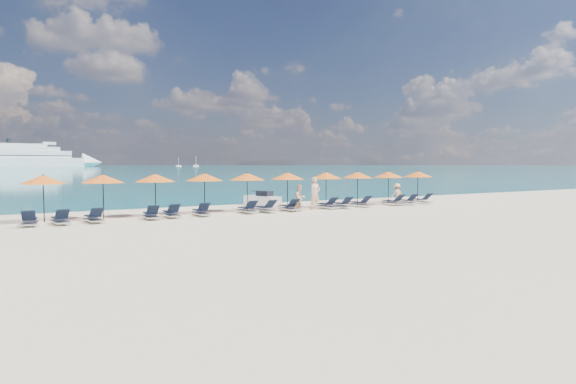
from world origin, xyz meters
TOP-DOWN VIEW (x-y plane):
  - ground at (0.00, 0.00)m, footprint 1400.00×1400.00m
  - sea at (0.00, 660.00)m, footprint 1600.00×1300.00m
  - cruise_ship at (13.43, 517.12)m, footprint 117.63×27.49m
  - sailboat_near at (149.90, 508.66)m, footprint 5.73×1.91m
  - sailboat_far at (173.16, 517.33)m, footprint 6.57×2.19m
  - jetski at (1.11, 8.29)m, footprint 1.67×2.85m
  - beachgoer_a at (2.52, 4.12)m, footprint 0.78×0.56m
  - beachgoer_b at (1.18, 3.66)m, footprint 0.81×0.54m
  - beachgoer_c at (9.11, 4.20)m, footprint 0.95×0.46m
  - umbrella_0 at (-11.93, 5.35)m, footprint 2.10×2.10m
  - umbrella_1 at (-9.31, 5.17)m, footprint 2.10×2.10m
  - umbrella_2 at (-6.70, 5.28)m, footprint 2.10×2.10m
  - umbrella_3 at (-3.95, 5.43)m, footprint 2.10×2.10m
  - umbrella_4 at (-1.40, 5.30)m, footprint 2.10×2.10m
  - umbrella_5 at (1.31, 5.34)m, footprint 2.10×2.10m
  - umbrella_6 at (4.05, 5.19)m, footprint 2.10×2.10m
  - umbrella_7 at (6.75, 5.42)m, footprint 2.10×2.10m
  - umbrella_8 at (9.29, 5.26)m, footprint 2.10×2.10m
  - umbrella_9 at (12.05, 5.23)m, footprint 2.10×2.10m
  - lounger_0 at (-12.58, 4.02)m, footprint 0.78×1.75m
  - lounger_1 at (-11.36, 3.96)m, footprint 0.77×1.75m
  - lounger_2 at (-9.94, 3.96)m, footprint 0.77×1.75m
  - lounger_3 at (-7.28, 4.00)m, footprint 0.73×1.74m
  - lounger_4 at (-6.18, 4.24)m, footprint 0.68×1.72m
  - lounger_5 at (-4.58, 4.24)m, footprint 0.73×1.74m
  - lounger_6 at (-1.87, 4.27)m, footprint 0.63×1.70m
  - lounger_7 at (-0.79, 4.16)m, footprint 0.78×1.75m
  - lounger_8 at (0.79, 4.21)m, footprint 0.62×1.70m
  - lounger_9 at (3.52, 4.28)m, footprint 0.68×1.72m
  - lounger_10 at (4.52, 4.10)m, footprint 0.64×1.71m
  - lounger_11 at (6.06, 4.21)m, footprint 0.75×1.74m
  - lounger_12 at (8.77, 4.13)m, footprint 0.73×1.74m
  - lounger_13 at (9.92, 4.06)m, footprint 0.66×1.71m
  - lounger_14 at (11.37, 4.17)m, footprint 0.71×1.73m

SIDE VIEW (x-z plane):
  - ground at x=0.00m, z-range 0.00..0.00m
  - sea at x=0.00m, z-range 0.00..0.01m
  - lounger_0 at x=-12.58m, z-range -0.09..0.56m
  - lounger_1 at x=-11.36m, z-range -0.09..0.56m
  - lounger_2 at x=-9.94m, z-range -0.09..0.56m
  - lounger_3 at x=-7.28m, z-range -0.09..0.56m
  - lounger_4 at x=-6.18m, z-range -0.09..0.56m
  - lounger_5 at x=-4.58m, z-range -0.09..0.56m
  - lounger_6 at x=-1.87m, z-range -0.09..0.56m
  - lounger_7 at x=-0.79m, z-range -0.09..0.56m
  - lounger_8 at x=0.79m, z-range -0.09..0.56m
  - lounger_9 at x=3.52m, z-range -0.09..0.56m
  - lounger_10 at x=4.52m, z-range -0.09..0.56m
  - lounger_11 at x=6.06m, z-range -0.09..0.56m
  - lounger_12 at x=8.77m, z-range -0.09..0.56m
  - lounger_13 at x=9.92m, z-range -0.09..0.56m
  - lounger_14 at x=11.37m, z-range -0.09..0.56m
  - jetski at x=1.11m, z-range -0.08..0.87m
  - beachgoer_c at x=9.11m, z-range 0.00..1.46m
  - beachgoer_b at x=1.18m, z-range 0.00..1.56m
  - beachgoer_a at x=2.52m, z-range 0.00..1.97m
  - sailboat_near at x=149.90m, z-range -4.18..6.33m
  - sailboat_far at x=173.16m, z-range -4.79..7.26m
  - umbrella_0 at x=-11.93m, z-range 0.88..3.16m
  - umbrella_1 at x=-9.31m, z-range 0.88..3.16m
  - umbrella_2 at x=-6.70m, z-range 0.88..3.16m
  - umbrella_3 at x=-3.95m, z-range 0.88..3.16m
  - umbrella_4 at x=-1.40m, z-range 0.88..3.16m
  - umbrella_5 at x=1.31m, z-range 0.88..3.16m
  - umbrella_6 at x=4.05m, z-range 0.88..3.16m
  - umbrella_7 at x=6.75m, z-range 0.88..3.16m
  - umbrella_8 at x=9.29m, z-range 0.88..3.16m
  - umbrella_9 at x=12.05m, z-range 0.88..3.16m
  - cruise_ship at x=13.43m, z-range -7.78..24.67m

